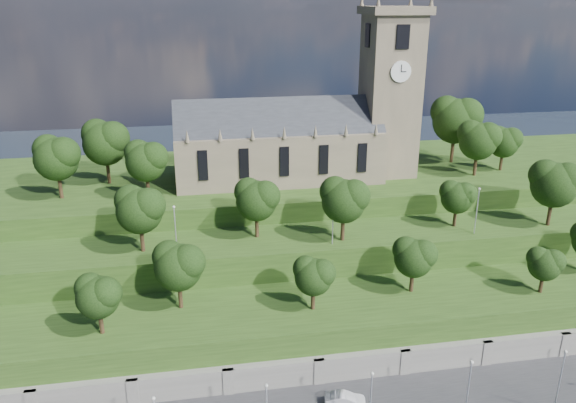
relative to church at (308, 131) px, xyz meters
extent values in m
cube|color=slate|center=(-0.79, -33.98, -20.02)|extent=(160.00, 2.00, 5.00)
cube|color=slate|center=(-25.79, -34.78, -20.02)|extent=(1.20, 0.60, 5.00)
cube|color=slate|center=(-15.79, -34.78, -20.02)|extent=(1.20, 0.60, 5.00)
cube|color=slate|center=(-5.79, -34.78, -20.02)|extent=(1.20, 0.60, 5.00)
cube|color=slate|center=(4.21, -34.78, -20.02)|extent=(1.20, 0.60, 5.00)
cube|color=slate|center=(14.21, -34.78, -20.02)|extent=(1.20, 0.60, 5.00)
cube|color=slate|center=(24.21, -34.78, -20.02)|extent=(1.20, 0.60, 5.00)
cube|color=#264316|center=(-0.79, -27.98, -18.52)|extent=(160.00, 12.00, 8.00)
cube|color=#264316|center=(-0.79, -16.98, -16.52)|extent=(160.00, 10.00, 12.00)
cube|color=#264316|center=(-0.79, 4.02, -15.02)|extent=(160.00, 32.00, 15.00)
cube|color=#695D49|center=(-4.79, 0.02, -3.52)|extent=(32.00, 12.00, 8.00)
cube|color=#26282E|center=(-4.79, 0.02, 0.48)|extent=(32.00, 10.18, 10.18)
cone|color=#695D49|center=(-18.79, -5.98, 1.38)|extent=(0.70, 0.70, 1.80)
cone|color=#695D49|center=(-14.12, -5.98, 1.38)|extent=(0.70, 0.70, 1.80)
cone|color=#695D49|center=(-9.46, -5.98, 1.38)|extent=(0.70, 0.70, 1.80)
cone|color=#695D49|center=(-4.79, -5.98, 1.38)|extent=(0.70, 0.70, 1.80)
cone|color=#695D49|center=(-0.12, -5.98, 1.38)|extent=(0.70, 0.70, 1.80)
cone|color=#695D49|center=(4.54, -5.98, 1.38)|extent=(0.70, 0.70, 1.80)
cone|color=#695D49|center=(9.21, -5.98, 1.38)|extent=(0.70, 0.70, 1.80)
cube|color=black|center=(-16.79, -6.06, -3.02)|extent=(1.40, 0.25, 4.50)
cube|color=black|center=(-10.79, -6.06, -3.02)|extent=(1.40, 0.25, 4.50)
cube|color=black|center=(-4.79, -6.06, -3.02)|extent=(1.40, 0.25, 4.50)
cube|color=black|center=(1.21, -6.06, -3.02)|extent=(1.40, 0.25, 4.50)
cube|color=black|center=(7.21, -6.06, -3.02)|extent=(1.40, 0.25, 4.50)
cube|color=#695D49|center=(13.21, 0.02, 4.98)|extent=(8.00, 8.00, 25.00)
cube|color=#695D49|center=(13.21, 0.02, 18.08)|extent=(9.20, 9.20, 1.20)
cone|color=#695D49|center=(9.21, -3.98, 19.28)|extent=(0.80, 0.80, 1.60)
cone|color=#695D49|center=(9.21, 4.02, 19.28)|extent=(0.80, 0.80, 1.60)
cone|color=#695D49|center=(17.21, -3.98, 19.28)|extent=(0.80, 0.80, 1.60)
cone|color=#695D49|center=(17.21, 4.02, 19.28)|extent=(0.80, 0.80, 1.60)
cube|color=black|center=(13.21, -4.06, 14.48)|extent=(2.00, 0.25, 3.50)
cube|color=black|center=(13.21, 4.10, 14.48)|extent=(2.00, 0.25, 3.50)
cube|color=black|center=(9.13, 0.02, 14.48)|extent=(0.25, 2.00, 3.50)
cube|color=black|center=(17.29, 0.02, 14.48)|extent=(0.25, 2.00, 3.50)
cylinder|color=white|center=(13.21, -4.10, 9.48)|extent=(3.20, 0.30, 3.20)
cylinder|color=white|center=(17.33, 0.02, 9.48)|extent=(0.30, 3.20, 3.20)
cube|color=black|center=(13.21, -4.28, 9.98)|extent=(0.12, 0.05, 1.10)
cube|color=black|center=(13.61, -4.28, 9.48)|extent=(0.80, 0.05, 0.12)
cylinder|color=#2F1F12|center=(-28.98, -29.98, -13.03)|extent=(0.49, 0.49, 2.99)
sphere|color=black|center=(-28.98, -29.98, -10.13)|extent=(4.65, 4.65, 4.65)
sphere|color=black|center=(-28.05, -30.45, -9.44)|extent=(3.49, 3.49, 3.49)
sphere|color=black|center=(-29.79, -29.40, -9.20)|extent=(3.26, 3.26, 3.26)
cylinder|color=#2F1F12|center=(-20.55, -25.98, -12.74)|extent=(0.52, 0.52, 3.57)
sphere|color=black|center=(-20.55, -25.98, -9.28)|extent=(5.56, 5.56, 5.56)
sphere|color=black|center=(-19.44, -26.54, -8.45)|extent=(4.17, 4.17, 4.17)
sphere|color=black|center=(-21.52, -25.29, -8.17)|extent=(3.89, 3.89, 3.89)
cylinder|color=#2F1F12|center=(-5.29, -28.98, -13.10)|extent=(0.49, 0.49, 2.83)
sphere|color=black|center=(-5.29, -28.98, -10.37)|extent=(4.41, 4.41, 4.41)
sphere|color=black|center=(-4.40, -29.43, -9.70)|extent=(3.31, 3.31, 3.31)
sphere|color=black|center=(-6.06, -28.43, -9.48)|extent=(3.09, 3.09, 3.09)
cylinder|color=#2F1F12|center=(7.66, -26.98, -12.99)|extent=(0.50, 0.50, 3.07)
sphere|color=black|center=(7.66, -26.98, -10.02)|extent=(4.77, 4.77, 4.77)
sphere|color=black|center=(8.61, -27.46, -9.30)|extent=(3.58, 3.58, 3.58)
sphere|color=black|center=(6.82, -26.39, -9.07)|extent=(3.34, 3.34, 3.34)
cylinder|color=#2F1F12|center=(23.36, -29.98, -13.25)|extent=(0.47, 0.47, 2.55)
sphere|color=black|center=(23.36, -29.98, -10.78)|extent=(3.97, 3.97, 3.97)
sphere|color=black|center=(24.15, -30.38, -10.18)|extent=(2.98, 2.98, 2.98)
sphere|color=black|center=(22.66, -29.49, -9.99)|extent=(2.78, 2.78, 2.78)
cylinder|color=#2F1F12|center=(-25.08, -17.98, -8.65)|extent=(0.53, 0.53, 3.73)
sphere|color=black|center=(-25.08, -17.98, -5.04)|extent=(5.81, 5.81, 5.81)
sphere|color=black|center=(-23.92, -18.57, -4.17)|extent=(4.36, 4.36, 4.36)
sphere|color=black|center=(-26.10, -17.26, -3.88)|extent=(4.07, 4.07, 4.07)
cylinder|color=#2F1F12|center=(-10.23, -15.98, -8.77)|extent=(0.52, 0.52, 3.51)
sphere|color=black|center=(-10.23, -15.98, -5.37)|extent=(5.46, 5.46, 5.46)
sphere|color=black|center=(-9.13, -16.53, -4.55)|extent=(4.10, 4.10, 4.10)
sphere|color=black|center=(-11.18, -15.30, -4.28)|extent=(3.82, 3.82, 3.82)
cylinder|color=#2F1F12|center=(0.85, -18.98, -8.65)|extent=(0.53, 0.53, 3.73)
sphere|color=black|center=(0.85, -18.98, -5.04)|extent=(5.81, 5.81, 5.81)
sphere|color=black|center=(2.01, -19.57, -4.17)|extent=(4.36, 4.36, 4.36)
sphere|color=black|center=(-0.16, -18.26, -3.88)|extent=(4.07, 4.07, 4.07)
cylinder|color=#2F1F12|center=(17.71, -16.98, -9.09)|extent=(0.49, 0.49, 2.86)
sphere|color=black|center=(17.71, -16.98, -6.33)|extent=(4.45, 4.45, 4.45)
sphere|color=black|center=(18.60, -17.43, -5.66)|extent=(3.34, 3.34, 3.34)
sphere|color=black|center=(16.93, -16.43, -5.44)|extent=(3.12, 3.12, 3.12)
cylinder|color=#2F1F12|center=(30.95, -18.98, -8.48)|extent=(0.54, 0.54, 4.07)
sphere|color=black|center=(30.95, -18.98, -4.55)|extent=(6.34, 6.34, 6.34)
sphere|color=black|center=(32.22, -19.62, -3.59)|extent=(4.75, 4.75, 4.75)
sphere|color=black|center=(29.85, -18.19, -3.28)|extent=(4.44, 4.44, 4.44)
cylinder|color=#2F1F12|center=(-37.26, -3.98, -5.52)|extent=(0.54, 0.54, 4.00)
sphere|color=black|center=(-37.26, -3.98, -1.65)|extent=(6.22, 6.22, 6.22)
sphere|color=black|center=(-36.01, -4.61, -0.72)|extent=(4.67, 4.67, 4.67)
sphere|color=black|center=(-38.34, -3.21, -0.41)|extent=(4.36, 4.36, 4.36)
cylinder|color=#2F1F12|center=(-31.28, 2.02, -5.35)|extent=(0.55, 0.55, 4.34)
sphere|color=black|center=(-31.28, 2.02, -1.16)|extent=(6.75, 6.75, 6.75)
sphere|color=black|center=(-29.93, 1.34, -0.14)|extent=(5.06, 5.06, 5.06)
sphere|color=black|center=(-32.46, 2.86, 0.19)|extent=(4.73, 4.73, 4.73)
cylinder|color=#2F1F12|center=(-24.81, -5.98, -5.69)|extent=(0.52, 0.52, 3.67)
sphere|color=black|center=(-24.81, -5.98, -2.14)|extent=(5.71, 5.71, 5.71)
sphere|color=black|center=(-23.67, -6.56, -1.29)|extent=(4.28, 4.28, 4.28)
sphere|color=black|center=(-25.81, -5.27, -1.00)|extent=(3.99, 3.99, 3.99)
cylinder|color=#2F1F12|center=(27.10, -3.98, -5.57)|extent=(0.53, 0.53, 3.90)
sphere|color=black|center=(27.10, -3.98, -1.81)|extent=(6.06, 6.06, 6.06)
sphere|color=black|center=(28.32, -4.59, -0.90)|extent=(4.54, 4.54, 4.54)
sphere|color=black|center=(26.04, -3.23, -0.60)|extent=(4.24, 4.24, 4.24)
cylinder|color=#2F1F12|center=(26.86, 4.02, -5.02)|extent=(0.58, 0.58, 5.01)
sphere|color=black|center=(26.86, 4.02, -0.18)|extent=(7.79, 7.79, 7.79)
sphere|color=black|center=(28.41, 3.24, 0.99)|extent=(5.84, 5.84, 5.84)
sphere|color=black|center=(25.49, 4.99, 1.38)|extent=(5.45, 5.45, 5.45)
cylinder|color=#2F1F12|center=(32.86, -1.98, -5.91)|extent=(0.50, 0.50, 3.23)
sphere|color=black|center=(32.86, -1.98, -2.79)|extent=(5.02, 5.02, 5.02)
sphere|color=black|center=(33.86, -2.49, -2.03)|extent=(3.77, 3.77, 3.77)
sphere|color=black|center=(31.98, -1.36, -1.78)|extent=(3.51, 3.51, 3.51)
sphere|color=silver|center=(-22.79, -43.48, -13.22)|extent=(0.36, 0.36, 0.36)
sphere|color=silver|center=(-12.79, -43.48, -13.22)|extent=(0.36, 0.36, 0.36)
sphere|color=silver|center=(-2.79, -43.48, -13.22)|extent=(0.36, 0.36, 0.36)
cylinder|color=#B2B2B7|center=(7.21, -43.48, -16.93)|extent=(0.16, 0.16, 7.18)
sphere|color=silver|center=(7.21, -43.48, -13.22)|extent=(0.36, 0.36, 0.36)
cylinder|color=#B2B2B7|center=(17.21, -43.48, -16.93)|extent=(0.16, 0.16, 7.18)
sphere|color=silver|center=(17.21, -43.48, -13.22)|extent=(0.36, 0.36, 0.36)
cylinder|color=#B2B2B7|center=(-20.79, -19.98, -7.36)|extent=(0.16, 0.16, 6.32)
sphere|color=silver|center=(-20.79, -19.98, -4.08)|extent=(0.36, 0.36, 0.36)
cylinder|color=#B2B2B7|center=(-0.79, -19.98, -7.36)|extent=(0.16, 0.16, 6.32)
sphere|color=silver|center=(-0.79, -19.98, -4.08)|extent=(0.36, 0.36, 0.36)
cylinder|color=#B2B2B7|center=(19.21, -19.98, -7.36)|extent=(0.16, 0.16, 6.32)
sphere|color=silver|center=(19.21, -19.98, -4.08)|extent=(0.36, 0.36, 0.36)
imported|color=#B2B0B5|center=(-3.88, -38.82, -19.82)|extent=(4.49, 2.42, 1.40)
camera|label=1|loc=(-18.09, -85.23, 19.84)|focal=35.00mm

